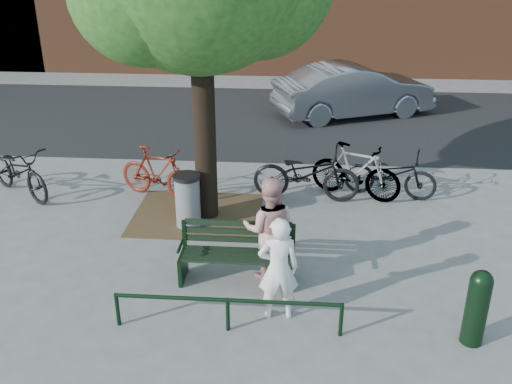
# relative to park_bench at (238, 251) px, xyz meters

# --- Properties ---
(ground) EXTENTS (90.00, 90.00, 0.00)m
(ground) POSITION_rel_park_bench_xyz_m (0.00, -0.08, -0.48)
(ground) COLOR gray
(ground) RESTS_ON ground
(dirt_pit) EXTENTS (2.40, 2.00, 0.02)m
(dirt_pit) POSITION_rel_park_bench_xyz_m (-1.00, 2.12, -0.47)
(dirt_pit) COLOR brown
(dirt_pit) RESTS_ON ground
(road) EXTENTS (40.00, 7.00, 0.01)m
(road) POSITION_rel_park_bench_xyz_m (0.00, 8.42, -0.47)
(road) COLOR black
(road) RESTS_ON ground
(park_bench) EXTENTS (1.74, 0.54, 0.97)m
(park_bench) POSITION_rel_park_bench_xyz_m (0.00, 0.00, 0.00)
(park_bench) COLOR black
(park_bench) RESTS_ON ground
(guard_railing) EXTENTS (3.06, 0.06, 0.51)m
(guard_railing) POSITION_rel_park_bench_xyz_m (0.00, -1.28, -0.08)
(guard_railing) COLOR black
(guard_railing) RESTS_ON ground
(person_left) EXTENTS (0.60, 0.44, 1.53)m
(person_left) POSITION_rel_park_bench_xyz_m (0.65, -0.91, 0.29)
(person_left) COLOR white
(person_left) RESTS_ON ground
(person_right) EXTENTS (0.82, 0.64, 1.68)m
(person_right) POSITION_rel_park_bench_xyz_m (0.48, 0.07, 0.36)
(person_right) COLOR #D1938F
(person_right) RESTS_ON ground
(bollard) EXTENTS (0.29, 0.29, 1.08)m
(bollard) POSITION_rel_park_bench_xyz_m (3.20, -1.28, 0.10)
(bollard) COLOR black
(bollard) RESTS_ON ground
(litter_bin) EXTENTS (0.49, 0.49, 1.01)m
(litter_bin) POSITION_rel_park_bench_xyz_m (-1.08, 1.67, 0.03)
(litter_bin) COLOR gray
(litter_bin) RESTS_ON ground
(bicycle_a) EXTENTS (2.04, 1.73, 1.05)m
(bicycle_a) POSITION_rel_park_bench_xyz_m (-4.72, 2.77, 0.05)
(bicycle_a) COLOR black
(bicycle_a) RESTS_ON ground
(bicycle_b) EXTENTS (1.83, 1.11, 1.06)m
(bicycle_b) POSITION_rel_park_bench_xyz_m (-1.90, 2.87, 0.05)
(bicycle_b) COLOR #601A0D
(bicycle_b) RESTS_ON ground
(bicycle_c) EXTENTS (2.16, 0.91, 1.11)m
(bicycle_c) POSITION_rel_park_bench_xyz_m (1.05, 3.00, 0.08)
(bicycle_c) COLOR black
(bicycle_c) RESTS_ON ground
(bicycle_d) EXTENTS (1.92, 1.24, 1.12)m
(bicycle_d) POSITION_rel_park_bench_xyz_m (2.04, 3.20, 0.08)
(bicycle_d) COLOR gray
(bicycle_d) RESTS_ON ground
(bicycle_e) EXTENTS (1.95, 1.07, 0.97)m
(bicycle_e) POSITION_rel_park_bench_xyz_m (2.74, 3.28, 0.01)
(bicycle_e) COLOR black
(bicycle_e) RESTS_ON ground
(parked_car) EXTENTS (4.88, 3.27, 1.52)m
(parked_car) POSITION_rel_park_bench_xyz_m (2.45, 8.93, 0.28)
(parked_car) COLOR slate
(parked_car) RESTS_ON ground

